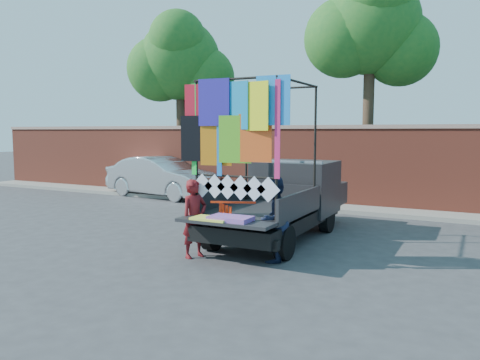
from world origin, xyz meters
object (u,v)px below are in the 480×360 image
at_px(sedan, 162,177).
at_px(woman, 195,219).
at_px(pickup_truck, 287,198).
at_px(man, 273,219).

distance_m(sedan, woman, 8.53).
xyz_separation_m(pickup_truck, woman, (-0.82, -2.72, -0.10)).
relative_size(sedan, woman, 3.00).
bearing_deg(woman, sedan, 62.00).
bearing_deg(sedan, woman, -131.39).
bearing_deg(woman, man, -52.85).
bearing_deg(sedan, man, -122.87).
distance_m(woman, man, 1.51).
bearing_deg(pickup_truck, woman, -106.68).
bearing_deg(pickup_truck, sedan, 149.73).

